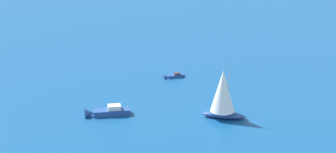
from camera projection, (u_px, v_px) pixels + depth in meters
The scene contains 3 objects.
sailboat_inshore at pixel (223, 94), 160.88m from camera, with size 10.09×9.24×13.81m.
motorboat_trailing at pixel (105, 112), 164.18m from camera, with size 11.42×6.35×3.22m.
motorboat_outer_ring_a at pixel (173, 76), 189.66m from camera, with size 6.21×2.67×1.75m.
Camera 1 is at (58.64, 107.10, 65.13)m, focal length 71.67 mm.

